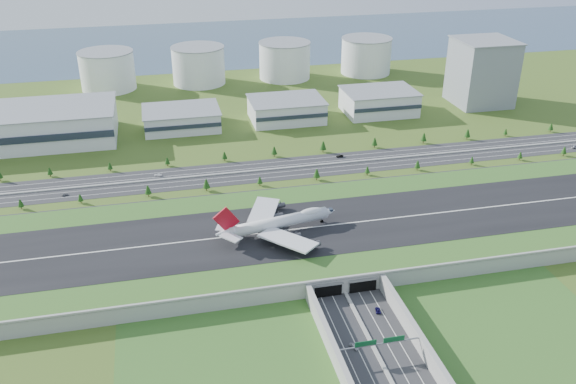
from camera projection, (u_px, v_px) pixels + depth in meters
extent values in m
plane|color=#3B531A|center=(317.00, 240.00, 330.97)|extent=(1200.00, 1200.00, 0.00)
cube|color=gray|center=(318.00, 233.00, 329.17)|extent=(520.00, 100.00, 8.00)
cube|color=#2F6322|center=(318.00, 227.00, 327.34)|extent=(520.00, 100.00, 0.16)
cube|color=black|center=(318.00, 227.00, 327.27)|extent=(520.00, 58.00, 0.12)
cube|color=silver|center=(318.00, 227.00, 327.24)|extent=(520.00, 0.90, 0.02)
cube|color=gray|center=(346.00, 278.00, 284.05)|extent=(520.00, 1.20, 1.20)
cube|color=#28282B|center=(392.00, 384.00, 235.07)|extent=(34.00, 120.00, 0.12)
cube|color=gray|center=(392.00, 383.00, 234.89)|extent=(1.60, 120.00, 0.90)
cube|color=gray|center=(340.00, 365.00, 238.44)|extent=(2.40, 100.00, 8.00)
cube|color=gray|center=(426.00, 352.00, 245.59)|extent=(2.40, 100.00, 8.00)
cube|color=black|center=(328.00, 290.00, 284.11)|extent=(13.00, 1.20, 6.00)
cube|color=black|center=(363.00, 286.00, 287.45)|extent=(13.00, 1.20, 6.00)
cylinder|color=gray|center=(334.00, 358.00, 242.86)|extent=(0.70, 0.70, 7.00)
cylinder|color=gray|center=(423.00, 344.00, 250.33)|extent=(0.70, 0.70, 7.00)
cube|color=gray|center=(380.00, 344.00, 244.93)|extent=(38.00, 0.50, 0.50)
cube|color=#0C4C23|center=(366.00, 344.00, 243.04)|extent=(9.00, 0.30, 2.40)
cube|color=#0C4C23|center=(394.00, 339.00, 245.40)|extent=(9.00, 0.30, 2.40)
cube|color=#28282B|center=(281.00, 169.00, 413.74)|extent=(560.00, 36.00, 0.12)
cylinder|color=#3D2819|center=(21.00, 207.00, 362.12)|extent=(0.50, 0.50, 2.27)
cone|color=#19350E|center=(20.00, 203.00, 360.82)|extent=(3.53, 3.53, 4.53)
cylinder|color=#3D2819|center=(81.00, 202.00, 368.82)|extent=(0.50, 0.50, 2.12)
cone|color=#19350E|center=(80.00, 198.00, 367.60)|extent=(3.30, 3.30, 4.25)
cylinder|color=#3D2819|center=(148.00, 195.00, 376.59)|extent=(0.50, 0.50, 2.68)
cone|color=#19350E|center=(148.00, 190.00, 375.06)|extent=(4.16, 4.16, 5.35)
cylinder|color=#3D2819|center=(207.00, 189.00, 383.61)|extent=(0.50, 0.50, 2.89)
cone|color=#19350E|center=(206.00, 183.00, 381.96)|extent=(4.49, 4.49, 5.77)
cylinder|color=#3D2819|center=(260.00, 184.00, 390.46)|extent=(0.50, 0.50, 2.25)
cone|color=#19350E|center=(260.00, 180.00, 389.16)|extent=(3.50, 3.50, 4.50)
cylinder|color=#3D2819|center=(317.00, 178.00, 397.72)|extent=(0.50, 0.50, 2.82)
cone|color=#19350E|center=(317.00, 173.00, 396.10)|extent=(4.39, 4.39, 5.65)
cylinder|color=#3D2819|center=(367.00, 173.00, 404.70)|extent=(0.50, 0.50, 2.23)
cone|color=#19350E|center=(367.00, 170.00, 403.42)|extent=(3.47, 3.47, 4.46)
cylinder|color=#3D2819|center=(417.00, 168.00, 411.64)|extent=(0.50, 0.50, 2.48)
cone|color=#19350E|center=(418.00, 164.00, 410.22)|extent=(3.86, 3.86, 4.96)
cylinder|color=#3D2819|center=(471.00, 163.00, 419.60)|extent=(0.50, 0.50, 2.14)
cone|color=#19350E|center=(472.00, 160.00, 418.37)|extent=(3.33, 3.33, 4.29)
cylinder|color=#3D2819|center=(520.00, 159.00, 426.84)|extent=(0.50, 0.50, 2.20)
cone|color=#19350E|center=(520.00, 155.00, 425.57)|extent=(3.42, 3.42, 4.40)
cylinder|color=#3D2819|center=(563.00, 154.00, 433.57)|extent=(0.50, 0.50, 2.47)
cone|color=#19350E|center=(564.00, 150.00, 432.15)|extent=(3.85, 3.85, 4.95)
cylinder|color=#3D2819|center=(0.00, 179.00, 396.40)|extent=(0.50, 0.50, 2.90)
cylinder|color=#3D2819|center=(50.00, 175.00, 402.70)|extent=(0.50, 0.50, 2.28)
cone|color=#19350E|center=(50.00, 171.00, 401.39)|extent=(3.55, 3.55, 4.56)
cylinder|color=#3D2819|center=(110.00, 170.00, 410.25)|extent=(0.50, 0.50, 2.24)
cone|color=#19350E|center=(110.00, 166.00, 408.97)|extent=(3.49, 3.49, 4.48)
cylinder|color=#3D2819|center=(168.00, 164.00, 417.72)|extent=(0.50, 0.50, 2.28)
cone|color=#19350E|center=(167.00, 161.00, 416.42)|extent=(3.54, 3.54, 4.55)
cylinder|color=#3D2819|center=(225.00, 159.00, 425.41)|extent=(0.50, 0.50, 2.46)
cone|color=#19350E|center=(224.00, 155.00, 424.00)|extent=(3.82, 3.82, 4.92)
cylinder|color=#3D2819|center=(274.00, 155.00, 432.32)|extent=(0.50, 0.50, 2.70)
cone|color=#19350E|center=(274.00, 150.00, 430.77)|extent=(4.19, 4.19, 5.39)
cylinder|color=#3D2819|center=(323.00, 150.00, 439.31)|extent=(0.50, 0.50, 2.99)
cone|color=#19350E|center=(323.00, 145.00, 437.59)|extent=(4.66, 4.66, 5.99)
cylinder|color=#3D2819|center=(374.00, 146.00, 447.06)|extent=(0.50, 0.50, 2.75)
cone|color=#19350E|center=(375.00, 141.00, 445.48)|extent=(4.27, 4.27, 5.49)
cylinder|color=#3D2819|center=(423.00, 141.00, 454.63)|extent=(0.50, 0.50, 2.85)
cone|color=#19350E|center=(424.00, 137.00, 453.00)|extent=(4.43, 4.43, 5.69)
cylinder|color=#3D2819|center=(467.00, 138.00, 461.60)|extent=(0.50, 0.50, 2.88)
cone|color=#19350E|center=(468.00, 133.00, 459.94)|extent=(4.49, 4.49, 5.77)
cylinder|color=#3D2819|center=(505.00, 135.00, 468.08)|extent=(0.50, 0.50, 2.05)
cone|color=#19350E|center=(506.00, 132.00, 466.91)|extent=(3.19, 3.19, 4.10)
cylinder|color=#3D2819|center=(550.00, 130.00, 475.64)|extent=(0.50, 0.50, 2.51)
cone|color=#19350E|center=(551.00, 127.00, 474.20)|extent=(3.90, 3.90, 5.01)
cube|color=white|center=(32.00, 126.00, 453.21)|extent=(120.00, 60.00, 25.00)
cube|color=white|center=(182.00, 119.00, 481.41)|extent=(58.00, 42.00, 15.00)
cube|color=white|center=(286.00, 110.00, 497.66)|extent=(58.00, 42.00, 17.00)
cube|color=white|center=(379.00, 102.00, 512.92)|extent=(58.00, 42.00, 19.00)
cube|color=gray|center=(482.00, 72.00, 527.85)|extent=(46.00, 46.00, 55.00)
cylinder|color=white|center=(107.00, 71.00, 569.73)|extent=(50.00, 50.00, 35.00)
cylinder|color=white|center=(199.00, 65.00, 586.42)|extent=(50.00, 50.00, 35.00)
cylinder|color=white|center=(285.00, 61.00, 603.11)|extent=(50.00, 50.00, 35.00)
cylinder|color=white|center=(366.00, 56.00, 619.81)|extent=(50.00, 50.00, 35.00)
cube|color=#334C62|center=(215.00, 42.00, 749.31)|extent=(1200.00, 260.00, 0.06)
cylinder|color=silver|center=(279.00, 222.00, 319.89)|extent=(55.25, 16.38, 6.29)
cone|color=silver|center=(329.00, 212.00, 330.34)|extent=(8.89, 7.64, 6.29)
cone|color=silver|center=(225.00, 233.00, 309.26)|extent=(10.82, 8.00, 6.29)
ellipsoid|color=silver|center=(311.00, 212.00, 325.51)|extent=(14.08, 7.30, 3.87)
cube|color=silver|center=(288.00, 240.00, 305.93)|extent=(29.40, 30.35, 1.55)
cube|color=silver|center=(264.00, 211.00, 333.34)|extent=(22.65, 32.12, 1.55)
cylinder|color=#38383D|center=(296.00, 236.00, 313.29)|extent=(5.57, 3.84, 2.95)
cylinder|color=#38383D|center=(315.00, 244.00, 306.46)|extent=(5.57, 3.84, 2.95)
cylinder|color=#38383D|center=(278.00, 216.00, 332.64)|extent=(5.57, 3.84, 2.95)
cylinder|color=#38383D|center=(280.00, 205.00, 343.53)|extent=(5.57, 3.84, 2.95)
cube|color=silver|center=(231.00, 237.00, 304.02)|extent=(11.52, 12.04, 0.59)
cube|color=silver|center=(223.00, 225.00, 314.50)|extent=(9.14, 12.15, 0.59)
cube|color=#A30B1B|center=(226.00, 220.00, 306.26)|extent=(13.93, 3.46, 14.73)
cylinder|color=black|center=(322.00, 221.00, 331.21)|extent=(1.87, 0.69, 1.87)
cylinder|color=black|center=(274.00, 235.00, 318.23)|extent=(1.87, 0.69, 1.87)
cylinder|color=black|center=(270.00, 229.00, 323.39)|extent=(1.87, 0.69, 1.87)
cylinder|color=black|center=(264.00, 237.00, 316.14)|extent=(1.87, 0.69, 1.87)
cylinder|color=black|center=(259.00, 232.00, 321.30)|extent=(1.87, 0.69, 1.87)
imported|color=#BDBCC1|center=(354.00, 346.00, 252.91)|extent=(3.62, 5.13, 1.62)
imported|color=#100C3E|center=(378.00, 310.00, 274.69)|extent=(3.27, 5.22, 1.34)
imported|color=slate|center=(65.00, 195.00, 377.65)|extent=(4.30, 2.63, 1.37)
imported|color=black|center=(340.00, 156.00, 431.34)|extent=(5.21, 2.29, 1.67)
imported|color=#B9B9BE|center=(574.00, 147.00, 446.89)|extent=(6.69, 4.82, 1.69)
imported|color=white|center=(158.00, 175.00, 403.20)|extent=(5.50, 3.97, 1.48)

